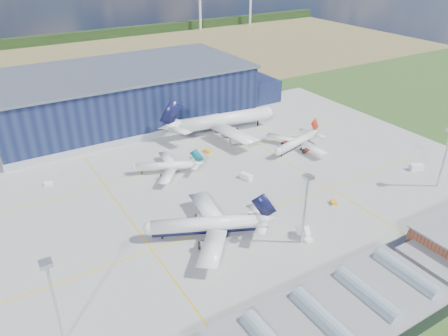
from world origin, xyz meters
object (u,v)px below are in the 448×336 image
Objects in this scene: hangar at (128,96)px; airliner_navy at (204,218)px; gse_van_b at (246,176)px; car_b at (321,288)px; gse_van_c at (416,167)px; airliner_regional at (165,162)px; airstair at (303,233)px; airliner_red at (296,139)px; airliner_widebody at (224,113)px; gse_cart_b at (48,184)px; light_mast_east at (447,148)px; gse_cart_a at (254,215)px; gse_tug_c at (207,151)px; light_mast_center at (306,199)px; gse_tug_b at (334,202)px; light_mast_west at (52,290)px.

airliner_navy is at bearing -98.62° from hangar.
gse_van_b reaches higher than car_b.
car_b is at bearing 136.23° from gse_van_c.
airliner_regional is (-9.42, -62.86, -6.93)m from hangar.
airstair is at bearing -85.66° from hangar.
airliner_regional is 5.75× the size of gse_van_c.
airliner_red is (47.77, -72.80, -6.39)m from hangar.
airliner_widebody is (-16.27, 33.00, 4.18)m from airliner_red.
airliner_widebody is at bearing -64.19° from gse_cart_b.
gse_van_b is at bearing 2.94° from airliner_red.
hangar is at bearing 83.27° from gse_van_b.
light_mast_east reaches higher than airliner_regional.
gse_cart_b is 94.75m from airstair.
gse_cart_a is (18.92, 0.91, -6.07)m from airliner_navy.
airstair reaches higher than gse_tug_c.
airstair is at bearing 44.88° from light_mast_center.
hangar is at bearing -71.72° from airliner_red.
airliner_widebody is 11.56× the size of gse_van_c.
airliner_red is at bearing -45.37° from gse_tug_c.
light_mast_center is at bearing -122.55° from gse_tug_b.
light_mast_center is at bearing -117.52° from gse_van_b.
gse_van_b is 1.45× the size of car_b.
hangar is 6.30× the size of light_mast_center.
gse_cart_b is (-34.33, 57.58, -6.14)m from airliner_navy.
light_mast_east is at bearing -52.76° from gse_van_b.
gse_cart_b is (-122.72, 75.58, -14.80)m from light_mast_east.
gse_tug_b is 0.85× the size of gse_cart_a.
gse_van_c is (45.12, -72.48, -8.21)m from airliner_widebody.
light_mast_center is 7.49× the size of gse_tug_c.
hangar is at bearing 93.30° from light_mast_center.
light_mast_west reaches higher than gse_cart_b.
gse_cart_a is 37.16m from car_b.
light_mast_west reaches higher than airliner_widebody.
airliner_regional is 9.90× the size of gse_cart_b.
car_b is at bearing 120.49° from airliner_regional.
light_mast_east reaches higher than airliner_navy.
light_mast_center is at bearing 180.00° from light_mast_east.
light_mast_east reaches higher than gse_cart_b.
light_mast_center is 1.00× the size of light_mast_east.
hangar is 118.47m from gse_tug_b.
gse_van_c is (92.81, -5.48, -5.57)m from airliner_navy.
hangar is 4.52× the size of airliner_red.
car_b is (-4.27, -36.91, -0.16)m from gse_cart_a.
gse_van_b is at bearing 44.81° from gse_cart_a.
gse_cart_b is (-57.72, 75.58, -14.80)m from light_mast_center.
airliner_red reaches higher than gse_tug_c.
airstair is at bearing 1.67° from light_mast_west.
airliner_widebody is 86.18m from airstair.
gse_van_c is 68.11m from airstair.
hangar is 123.47m from airstair.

